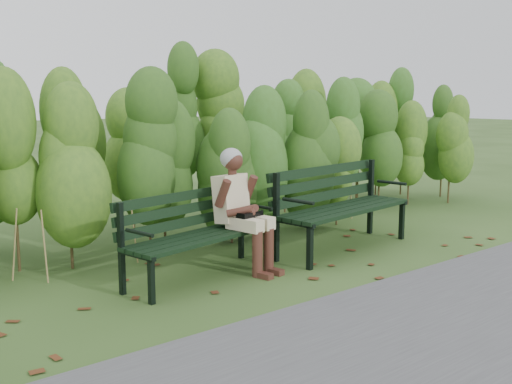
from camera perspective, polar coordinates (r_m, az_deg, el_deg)
ground at (r=6.16m, az=2.06°, el=-7.30°), size 80.00×80.00×0.00m
footpath at (r=4.81m, az=19.89°, el=-12.60°), size 60.00×2.50×0.01m
hedge_band at (r=7.44m, az=-7.35°, el=5.30°), size 11.04×1.67×2.42m
leaf_litter at (r=6.14m, az=2.98°, el=-7.35°), size 6.00×2.20×0.01m
bench_left at (r=5.81m, az=-5.83°, el=-3.39°), size 1.73×0.85×0.83m
bench_right at (r=6.92m, az=7.72°, el=-0.79°), size 1.97×0.88×0.95m
seated_woman at (r=5.98m, az=-1.49°, el=-1.00°), size 0.52×0.76×1.23m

